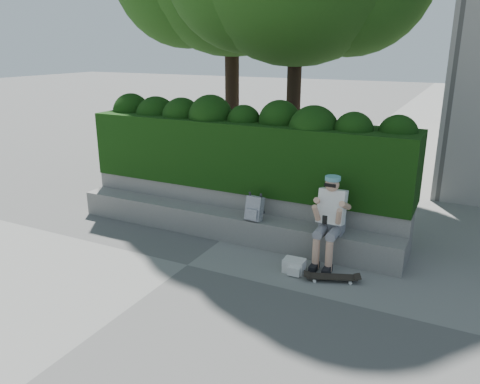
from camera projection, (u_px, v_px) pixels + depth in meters
The scene contains 8 objects.
ground at pixel (187, 265), 7.16m from camera, with size 80.00×80.00×0.00m, color slate.
bench_ledge at pixel (226, 225), 8.16m from camera, with size 6.00×0.45×0.45m, color gray.
planter_wall at pixel (238, 208), 8.52m from camera, with size 6.00×0.50×0.75m, color gray.
hedge at pixel (244, 154), 8.42m from camera, with size 6.00×1.00×1.20m, color black.
person at pixel (330, 217), 7.03m from camera, with size 0.40×0.76×1.38m.
skateboard at pixel (332, 277), 6.66m from camera, with size 0.73×0.42×0.07m.
backpack_plaid at pixel (254, 208), 7.69m from camera, with size 0.27×0.15×0.40m, color silver.
backpack_ground at pixel (294, 266), 6.92m from camera, with size 0.31×0.22×0.20m, color silver.
Camera 1 is at (3.64, -5.43, 3.23)m, focal length 35.00 mm.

